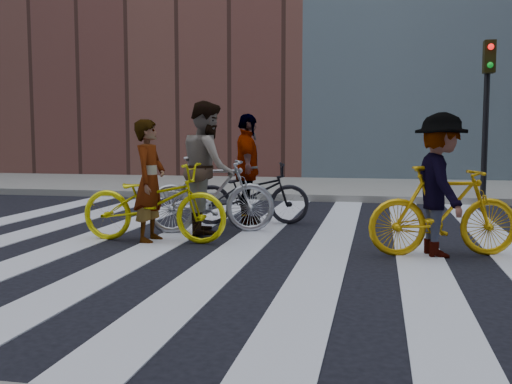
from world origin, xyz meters
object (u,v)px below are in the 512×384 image
(bike_yellow_right, at_px, (444,211))
(rider_right, at_px, (440,185))
(traffic_signal, at_px, (487,93))
(bike_yellow_left, at_px, (154,202))
(bike_silver_mid, at_px, (211,195))
(rider_rear, at_px, (247,169))
(bike_dark_rear, at_px, (250,194))
(rider_mid, at_px, (208,168))
(rider_left, at_px, (150,181))

(bike_yellow_right, relative_size, rider_right, 1.05)
(traffic_signal, bearing_deg, bike_yellow_left, -132.91)
(bike_silver_mid, height_order, rider_rear, rider_rear)
(bike_dark_rear, relative_size, rider_right, 1.11)
(bike_yellow_right, xyz_separation_m, rider_mid, (-3.21, 1.06, 0.42))
(traffic_signal, height_order, bike_silver_mid, traffic_signal)
(rider_mid, bearing_deg, bike_dark_rear, -44.04)
(rider_right, bearing_deg, rider_left, 73.21)
(bike_yellow_left, xyz_separation_m, rider_left, (-0.05, 0.00, 0.29))
(bike_silver_mid, xyz_separation_m, rider_left, (-0.61, -0.85, 0.26))
(bike_yellow_left, bearing_deg, rider_right, -92.22)
(bike_yellow_left, bearing_deg, rider_mid, -30.18)
(traffic_signal, relative_size, rider_right, 1.95)
(rider_left, bearing_deg, traffic_signal, -42.14)
(bike_silver_mid, bearing_deg, traffic_signal, -63.21)
(rider_left, distance_m, rider_right, 3.73)
(bike_dark_rear, bearing_deg, bike_yellow_right, -140.47)
(traffic_signal, relative_size, bike_silver_mid, 1.77)
(rider_right, relative_size, rider_rear, 0.96)
(traffic_signal, distance_m, bike_yellow_left, 7.70)
(bike_yellow_right, relative_size, rider_rear, 1.01)
(bike_yellow_left, height_order, bike_yellow_right, bike_yellow_right)
(bike_yellow_left, distance_m, rider_mid, 1.08)
(bike_dark_rear, height_order, rider_rear, rider_rear)
(bike_silver_mid, height_order, rider_left, rider_left)
(rider_left, height_order, rider_right, rider_right)
(bike_yellow_right, relative_size, rider_left, 1.09)
(traffic_signal, bearing_deg, rider_mid, -134.67)
(bike_dark_rear, bearing_deg, rider_left, 135.73)
(rider_rear, bearing_deg, rider_right, -140.47)
(bike_yellow_left, xyz_separation_m, bike_dark_rear, (0.95, 1.78, -0.04))
(bike_yellow_right, bearing_deg, bike_yellow_left, 73.21)
(bike_yellow_left, distance_m, rider_left, 0.29)
(bike_silver_mid, xyz_separation_m, rider_rear, (0.34, 0.93, 0.32))
(bike_yellow_right, height_order, rider_left, rider_left)
(bike_yellow_left, relative_size, rider_mid, 1.06)
(bike_yellow_left, distance_m, rider_rear, 2.02)
(bike_yellow_right, bearing_deg, rider_rear, 41.31)
(rider_mid, bearing_deg, rider_rear, -41.47)
(bike_silver_mid, bearing_deg, rider_right, -127.64)
(bike_yellow_left, distance_m, bike_silver_mid, 1.02)
(rider_mid, bearing_deg, bike_yellow_right, -127.09)
(traffic_signal, bearing_deg, bike_yellow_right, -103.60)
(rider_left, distance_m, rider_rear, 2.02)
(bike_dark_rear, relative_size, rider_rear, 1.07)
(traffic_signal, distance_m, rider_left, 7.67)
(bike_dark_rear, xyz_separation_m, rider_right, (2.73, -1.99, 0.36))
(bike_dark_rear, distance_m, rider_rear, 0.39)
(rider_left, bearing_deg, bike_silver_mid, -34.86)
(bike_silver_mid, distance_m, rider_mid, 0.40)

